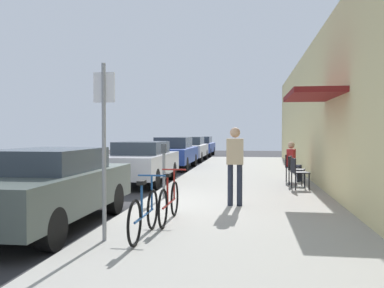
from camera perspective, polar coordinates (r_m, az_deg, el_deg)
ground_plane at (r=9.34m, az=-7.75°, el=-8.96°), size 60.00×60.00×0.00m
sidewalk_slab at (r=10.95m, az=6.70°, el=-7.07°), size 4.50×32.00×0.12m
building_facade at (r=11.04m, az=19.31°, el=4.82°), size 1.40×32.00×4.69m
parked_car_0 at (r=7.84m, az=-19.54°, el=-5.57°), size 1.80×4.40×1.41m
parked_car_1 at (r=13.76m, az=-7.12°, el=-2.45°), size 1.80×4.40×1.41m
parked_car_2 at (r=19.35m, az=-2.62°, el=-1.20°), size 1.80×4.40×1.49m
parked_car_3 at (r=24.53m, az=-0.31°, el=-0.63°), size 1.80×4.40×1.46m
parked_car_4 at (r=29.70m, az=1.18°, el=-0.27°), size 1.80×4.40×1.42m
parking_meter at (r=9.91m, az=-3.94°, el=-3.16°), size 0.12×0.10×1.32m
street_sign at (r=6.12m, az=-12.15°, el=0.91°), size 0.32×0.06×2.60m
bicycle_0 at (r=7.37m, az=-3.19°, el=-8.01°), size 0.46×1.71×0.90m
bicycle_1 at (r=6.34m, az=-6.65°, el=-9.59°), size 0.46×1.71×0.90m
cafe_chair_0 at (r=11.92m, az=14.48°, el=-3.67°), size 0.52×0.52×0.87m
cafe_chair_1 at (r=12.85m, az=14.03°, el=-3.29°), size 0.55×0.55×0.87m
cafe_chair_2 at (r=13.79m, az=13.63°, el=-2.96°), size 0.56×0.56×0.87m
seated_patron_2 at (r=13.76m, az=13.88°, el=-2.17°), size 0.51×0.47×1.29m
pedestrian_standing at (r=8.91m, az=6.01°, el=-2.20°), size 0.36×0.22×1.70m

